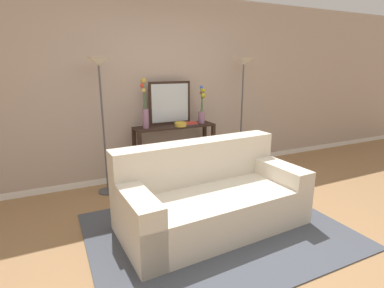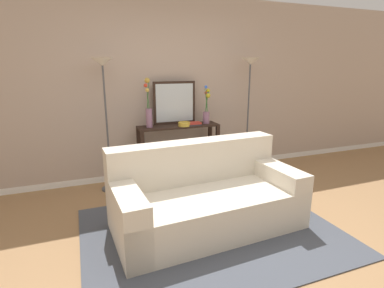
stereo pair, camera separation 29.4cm
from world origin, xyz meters
The scene contains 13 objects.
ground_plane centered at (0.00, 0.00, -0.01)m, with size 16.00×16.00×0.02m, color #9E754C.
back_wall centered at (0.00, 2.20, 1.33)m, with size 12.00×0.15×2.67m.
area_rug centered at (-0.01, 0.29, 0.01)m, with size 2.58×1.97×0.01m.
couch centered at (-0.01, 0.46, 0.31)m, with size 1.99×1.05×0.88m.
console_table centered at (0.17, 1.87, 0.56)m, with size 1.20×0.33×0.84m.
floor_lamp_left centered at (-0.86, 1.82, 1.40)m, with size 0.28×0.28×1.78m.
floor_lamp_right centered at (1.31, 1.82, 1.41)m, with size 0.28×0.28×1.80m.
wall_mirror centered at (0.15, 2.00, 1.15)m, with size 0.64×0.02×0.63m.
vase_tall_flowers centered at (-0.27, 1.87, 1.10)m, with size 0.10×0.13×0.69m.
vase_short_flowers centered at (0.61, 1.85, 1.05)m, with size 0.11×0.13×0.57m.
fruit_bowl centered at (0.22, 1.77, 0.87)m, with size 0.18×0.18×0.06m.
book_stack centered at (0.37, 1.78, 0.86)m, with size 0.22×0.15×0.05m.
book_row_under_console centered at (-0.19, 1.87, 0.06)m, with size 0.27×0.17×0.13m.
Camera 2 is at (-1.21, -2.26, 1.69)m, focal length 28.12 mm.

